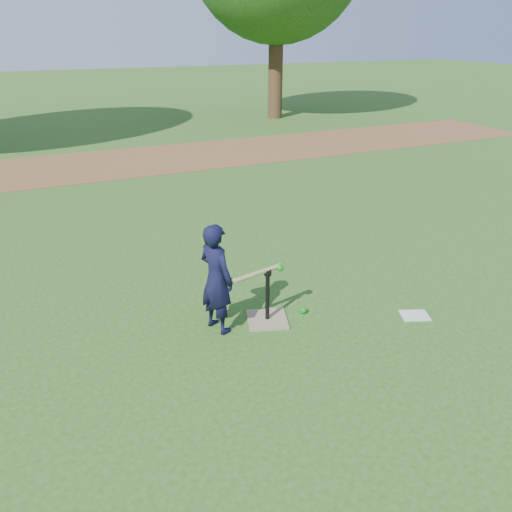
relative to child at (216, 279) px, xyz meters
name	(u,v)px	position (x,y,z in m)	size (l,w,h in m)	color
ground	(229,312)	(0.23, 0.27, -0.59)	(80.00, 80.00, 0.00)	#285116
dirt_strip	(114,163)	(0.23, 7.77, -0.59)	(24.00, 3.00, 0.01)	brown
child	(216,279)	(0.00, 0.00, 0.00)	(0.43, 0.28, 1.19)	black
wiffle_ball_ground	(303,310)	(0.98, -0.10, -0.55)	(0.08, 0.08, 0.08)	#0C8718
clipboard	(415,315)	(2.08, -0.66, -0.59)	(0.30, 0.23, 0.01)	silver
batting_tee	(267,311)	(0.55, -0.07, -0.48)	(0.54, 0.54, 0.61)	#92795C
swing_action	(260,273)	(0.45, -0.09, 0.01)	(0.65, 0.19, 0.08)	tan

